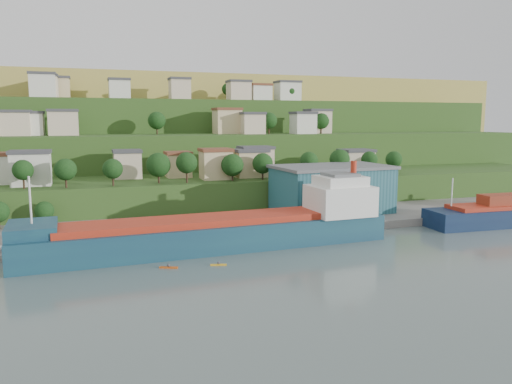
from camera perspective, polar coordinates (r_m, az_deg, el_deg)
name	(u,v)px	position (r m, az deg, el deg)	size (l,w,h in m)	color
ground	(234,260)	(98.05, -2.53, -7.77)	(500.00, 500.00, 0.00)	#4C5D5A
quay	(278,225)	(130.04, 2.54, -3.78)	(220.00, 26.00, 4.00)	slate
hillside	(143,173)	(262.00, -12.80, 2.10)	(360.00, 210.41, 96.00)	#284719
cargo_ship_near	(223,233)	(106.40, -3.76, -4.73)	(78.46, 15.66, 20.05)	#122D47
warehouse	(332,189)	(138.13, 8.64, 0.39)	(32.13, 20.90, 12.80)	#1B4953
dinghy	(3,249)	(111.98, -26.98, -5.78)	(4.40, 1.65, 0.88)	silver
kayak_orange	(169,267)	(94.10, -9.96, -8.42)	(3.40, 1.92, 0.86)	#CB5012
kayak_yellow	(219,264)	(94.72, -4.30, -8.22)	(3.08, 1.24, 0.76)	gold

